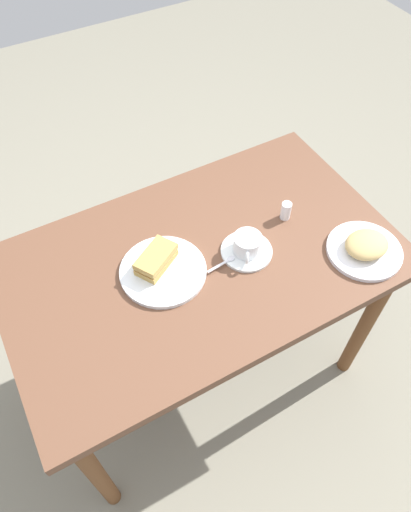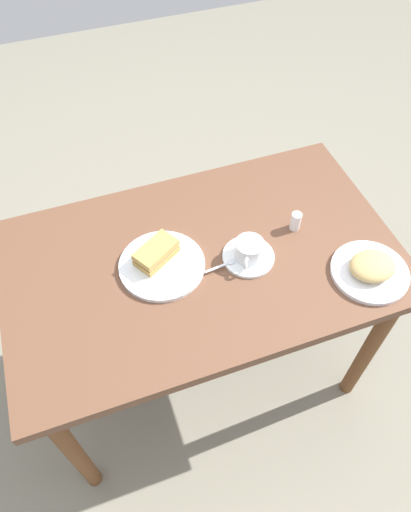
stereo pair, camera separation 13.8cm
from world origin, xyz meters
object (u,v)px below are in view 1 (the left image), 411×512
Objects in this scene: coffee_saucer at (246,251)px; salt_shaker at (286,211)px; sandwich_front at (156,259)px; spoon at (226,262)px; dining_table at (202,277)px; coffee_cup at (247,244)px; sandwich_plate at (163,271)px; side_plate at (364,251)px.

coffee_saucer is 0.19m from salt_shaker.
sandwich_front reaches higher than salt_shaker.
spoon reaches higher than coffee_saucer.
spoon is at bearing -173.89° from coffee_saucer.
salt_shaker is at bearing 18.60° from coffee_saucer.
spoon is at bearing -164.98° from salt_shaker.
salt_shaker is (0.44, -0.02, -0.01)m from sandwich_front.
dining_table is 7.60× the size of coffee_saucer.
sandwich_front is 0.95× the size of coffee_saucer.
salt_shaker is (0.18, 0.06, -0.01)m from coffee_cup.
dining_table is at bearing 134.34° from spoon.
coffee_cup is (-0.00, -0.00, 0.04)m from coffee_saucer.
coffee_saucer is 0.08m from spoon.
coffee_saucer is 1.50× the size of coffee_cup.
coffee_cup is 1.68× the size of salt_shaker.
coffee_saucer is (0.25, -0.05, -0.00)m from sandwich_plate.
dining_table is 0.50m from side_plate.
coffee_saucer is at bearing 57.47° from coffee_cup.
sandwich_plate is 2.57× the size of spoon.
coffee_saucer is (0.13, -0.05, 0.10)m from dining_table.
dining_table is 0.17m from coffee_saucer.
coffee_cup is 0.36m from side_plate.
coffee_saucer is 1.58× the size of spoon.
side_plate is (0.56, -0.23, 0.00)m from sandwich_plate.
salt_shaker is at bearing 18.90° from coffee_cup.
coffee_cup is 0.46× the size of side_plate.
salt_shaker is at bearing 118.97° from side_plate.
dining_table is at bearing -4.04° from sandwich_plate.
sandwich_plate is 0.26m from coffee_saucer.
spoon is at bearing -25.79° from sandwich_front.
sandwich_plate is 1.72× the size of sandwich_front.
sandwich_front is at bearing 165.23° from dining_table.
sandwich_front reaches higher than side_plate.
coffee_saucer is 0.69× the size of side_plate.
coffee_cup reaches higher than sandwich_plate.
salt_shaker is at bearing 0.91° from sandwich_plate.
dining_table is at bearing 159.92° from coffee_cup.
sandwich_front is 0.27m from coffee_saucer.
spoon is (0.18, -0.09, -0.03)m from sandwich_front.
spoon is at bearing -19.69° from sandwich_plate.
coffee_saucer is 0.04m from coffee_cup.
spoon is at bearing -45.66° from dining_table.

